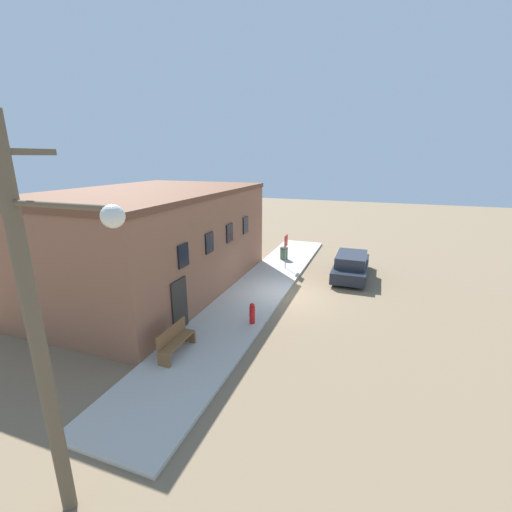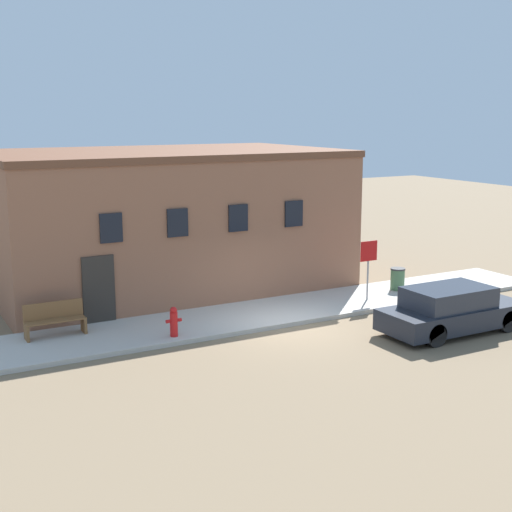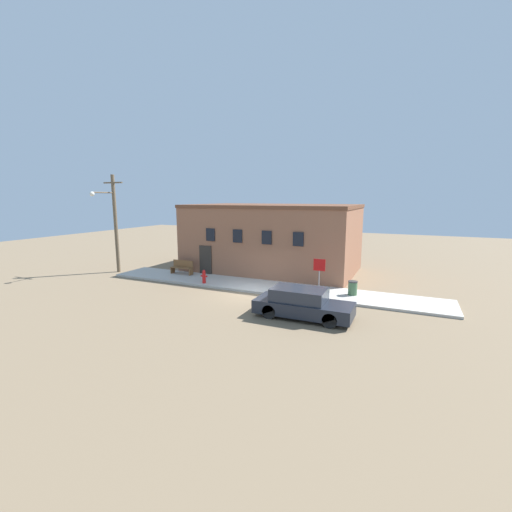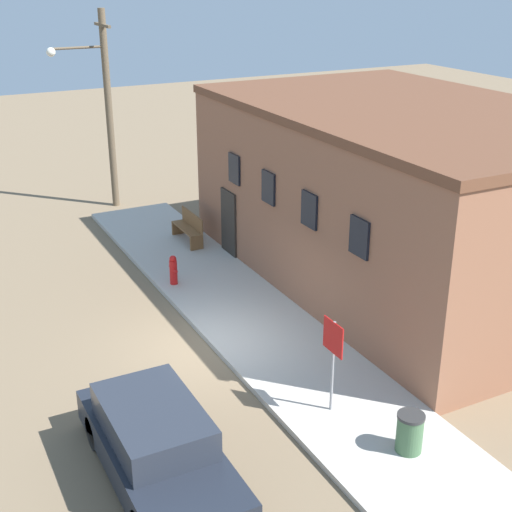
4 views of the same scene
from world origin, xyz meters
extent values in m
plane|color=#7A664C|center=(0.00, 0.00, 0.00)|extent=(80.00, 80.00, 0.00)
cube|color=#BCB7AD|center=(0.00, 1.47, 0.07)|extent=(21.78, 2.95, 0.14)
cube|color=#8E5B42|center=(-1.37, 6.82, 2.44)|extent=(12.40, 7.74, 4.87)
cube|color=brown|center=(-1.37, 6.82, 4.99)|extent=(12.50, 7.84, 0.24)
cube|color=black|center=(-4.63, 2.92, 3.02)|extent=(0.70, 0.08, 0.90)
cube|color=black|center=(-2.46, 2.92, 3.02)|extent=(0.70, 0.08, 0.90)
cube|color=black|center=(-0.29, 2.92, 3.02)|extent=(0.70, 0.08, 0.90)
cube|color=black|center=(1.88, 2.92, 3.02)|extent=(0.70, 0.08, 0.90)
cube|color=#2D2823|center=(-5.09, 2.92, 1.10)|extent=(1.00, 0.08, 2.20)
cylinder|color=red|center=(-3.66, 0.47, 0.50)|extent=(0.22, 0.22, 0.72)
sphere|color=red|center=(-3.66, 0.47, 0.91)|extent=(0.20, 0.20, 0.20)
cylinder|color=red|center=(-3.83, 0.47, 0.61)|extent=(0.12, 0.10, 0.10)
cylinder|color=red|center=(-3.49, 0.47, 0.61)|extent=(0.12, 0.10, 0.10)
cylinder|color=gray|center=(3.74, 1.08, 1.16)|extent=(0.06, 0.06, 2.04)
cube|color=red|center=(3.74, 1.06, 1.84)|extent=(0.69, 0.02, 0.69)
cube|color=brown|center=(-7.44, 2.10, 0.36)|extent=(0.08, 0.44, 0.45)
cube|color=brown|center=(-5.82, 2.10, 0.36)|extent=(0.08, 0.44, 0.45)
cube|color=brown|center=(-6.63, 2.10, 0.61)|extent=(1.71, 0.44, 0.04)
cube|color=brown|center=(-6.63, 2.30, 0.88)|extent=(1.71, 0.04, 0.50)
cylinder|color=#426642|center=(5.56, 1.66, 0.51)|extent=(0.51, 0.51, 0.74)
cylinder|color=#2D2D2D|center=(5.56, 1.66, 0.91)|extent=(0.53, 0.53, 0.06)
cylinder|color=black|center=(5.40, -1.95, 0.34)|extent=(0.67, 0.20, 0.67)
cylinder|color=black|center=(5.40, -3.57, 0.34)|extent=(0.67, 0.20, 0.67)
cylinder|color=black|center=(2.55, -1.95, 0.34)|extent=(0.67, 0.20, 0.67)
cylinder|color=black|center=(2.55, -3.57, 0.34)|extent=(0.67, 0.20, 0.67)
cube|color=#1E232D|center=(3.97, -2.76, 0.49)|extent=(4.60, 1.81, 0.62)
cube|color=#282D38|center=(3.74, -2.76, 1.10)|extent=(2.53, 1.59, 0.60)
camera|label=1|loc=(-15.48, -3.95, 6.64)|focal=24.00mm
camera|label=2|loc=(-11.10, -17.82, 6.43)|focal=50.00mm
camera|label=3|loc=(8.34, -17.82, 5.60)|focal=24.00mm
camera|label=4|loc=(14.15, -6.03, 8.73)|focal=50.00mm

